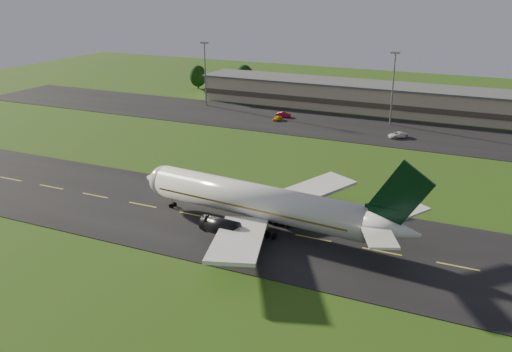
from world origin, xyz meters
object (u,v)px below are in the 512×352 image
at_px(service_vehicle_b, 284,115).
at_px(light_mast_centre, 393,80).
at_px(light_mast_west, 205,66).
at_px(service_vehicle_c, 398,135).
at_px(airliner, 261,202).
at_px(service_vehicle_a, 277,118).
at_px(terminal, 407,101).

bearing_deg(service_vehicle_b, light_mast_centre, -89.59).
distance_m(light_mast_west, service_vehicle_c, 67.46).
distance_m(airliner, service_vehicle_c, 67.37).
relative_size(airliner, light_mast_west, 2.52).
relative_size(airliner, service_vehicle_a, 13.91).
xyz_separation_m(terminal, service_vehicle_b, (-32.16, -20.71, -3.17)).
bearing_deg(light_mast_west, light_mast_centre, 0.00).
bearing_deg(airliner, service_vehicle_b, 115.08).
xyz_separation_m(light_mast_centre, service_vehicle_b, (-30.75, -4.53, -11.92)).
bearing_deg(light_mast_centre, light_mast_west, 180.00).
distance_m(light_mast_centre, service_vehicle_a, 34.29).
height_order(airliner, light_mast_west, light_mast_west).
height_order(light_mast_west, service_vehicle_a, light_mast_west).
height_order(service_vehicle_a, service_vehicle_b, service_vehicle_b).
bearing_deg(light_mast_centre, airliner, -92.27).
xyz_separation_m(service_vehicle_a, service_vehicle_c, (35.83, -4.11, 0.10)).
height_order(light_mast_centre, service_vehicle_b, light_mast_centre).
height_order(terminal, light_mast_west, light_mast_west).
relative_size(terminal, light_mast_centre, 7.13).
height_order(airliner, service_vehicle_b, airliner).
bearing_deg(service_vehicle_c, terminal, 140.68).
height_order(light_mast_west, service_vehicle_b, light_mast_west).
relative_size(light_mast_west, service_vehicle_b, 4.64).
xyz_separation_m(light_mast_west, service_vehicle_c, (65.06, -13.32, -11.91)).
relative_size(service_vehicle_b, service_vehicle_c, 0.83).
bearing_deg(service_vehicle_a, terminal, 45.61).
relative_size(light_mast_centre, service_vehicle_c, 3.86).
bearing_deg(airliner, light_mast_west, 130.38).
bearing_deg(light_mast_centre, service_vehicle_c, -69.21).
relative_size(light_mast_centre, service_vehicle_a, 5.52).
relative_size(service_vehicle_a, service_vehicle_c, 0.70).
height_order(airliner, light_mast_centre, light_mast_centre).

